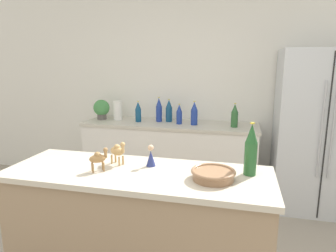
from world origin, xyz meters
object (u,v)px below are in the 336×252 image
(back_bottle_2, at_px, (235,116))
(camel_figurine, at_px, (118,151))
(fruit_bowl, at_px, (213,174))
(potted_plant, at_px, (102,109))
(back_bottle_0, at_px, (138,112))
(camel_figurine_second, at_px, (98,158))
(paper_towel_roll, at_px, (118,110))
(wine_bottle, at_px, (251,150))
(wise_man_figurine_crimson, at_px, (151,157))
(back_bottle_5, at_px, (179,114))
(back_bottle_4, at_px, (169,111))
(refrigerator, at_px, (318,132))
(back_bottle_3, at_px, (159,110))
(back_bottle_1, at_px, (194,114))

(back_bottle_2, distance_m, camel_figurine, 1.87)
(fruit_bowl, bearing_deg, potted_plant, 130.50)
(back_bottle_0, bearing_deg, potted_plant, 176.18)
(back_bottle_2, height_order, camel_figurine_second, back_bottle_2)
(paper_towel_roll, bearing_deg, camel_figurine_second, -69.90)
(wine_bottle, height_order, camel_figurine_second, wine_bottle)
(camel_figurine, bearing_deg, wise_man_figurine_crimson, 4.89)
(back_bottle_5, distance_m, wise_man_figurine_crimson, 1.74)
(paper_towel_roll, height_order, back_bottle_4, back_bottle_4)
(refrigerator, xyz_separation_m, camel_figurine_second, (-1.67, -1.89, 0.17))
(back_bottle_0, relative_size, back_bottle_5, 1.06)
(refrigerator, xyz_separation_m, paper_towel_roll, (-2.40, 0.08, 0.13))
(paper_towel_roll, relative_size, back_bottle_3, 0.80)
(back_bottle_5, bearing_deg, back_bottle_3, 161.06)
(potted_plant, relative_size, wise_man_figurine_crimson, 1.82)
(wine_bottle, height_order, camel_figurine, wine_bottle)
(back_bottle_2, distance_m, back_bottle_5, 0.66)
(wine_bottle, bearing_deg, camel_figurine, -179.04)
(camel_figurine_second, bearing_deg, back_bottle_3, 94.84)
(paper_towel_roll, bearing_deg, back_bottle_5, -4.96)
(paper_towel_roll, relative_size, camel_figurine, 1.56)
(back_bottle_2, bearing_deg, back_bottle_0, 178.09)
(wise_man_figurine_crimson, bearing_deg, potted_plant, 124.47)
(paper_towel_roll, xyz_separation_m, back_bottle_5, (0.84, -0.07, -0.01))
(back_bottle_5, xyz_separation_m, wise_man_figurine_crimson, (0.17, -1.74, 0.02))
(camel_figurine, relative_size, wise_man_figurine_crimson, 1.12)
(back_bottle_1, height_order, wine_bottle, wine_bottle)
(potted_plant, height_order, wise_man_figurine_crimson, potted_plant)
(paper_towel_roll, distance_m, back_bottle_3, 0.55)
(back_bottle_2, height_order, fruit_bowl, back_bottle_2)
(back_bottle_4, bearing_deg, refrigerator, -4.46)
(back_bottle_2, bearing_deg, back_bottle_5, 178.27)
(refrigerator, height_order, camel_figurine, refrigerator)
(back_bottle_3, bearing_deg, refrigerator, -3.38)
(back_bottle_3, distance_m, back_bottle_5, 0.30)
(refrigerator, relative_size, fruit_bowl, 6.88)
(back_bottle_0, xyz_separation_m, back_bottle_2, (1.19, -0.04, 0.01))
(back_bottle_4, relative_size, wise_man_figurine_crimson, 2.01)
(refrigerator, relative_size, back_bottle_5, 7.15)
(back_bottle_3, bearing_deg, back_bottle_1, -11.79)
(potted_plant, relative_size, paper_towel_roll, 1.04)
(back_bottle_2, bearing_deg, wise_man_figurine_crimson, -105.80)
(refrigerator, bearing_deg, potted_plant, 178.55)
(back_bottle_3, height_order, back_bottle_5, back_bottle_3)
(potted_plant, distance_m, back_bottle_3, 0.77)
(back_bottle_4, distance_m, camel_figurine, 1.88)
(back_bottle_0, distance_m, back_bottle_1, 0.72)
(back_bottle_5, height_order, fruit_bowl, back_bottle_5)
(refrigerator, distance_m, back_bottle_3, 1.85)
(back_bottle_2, xyz_separation_m, camel_figurine_second, (-0.77, -1.88, 0.03))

